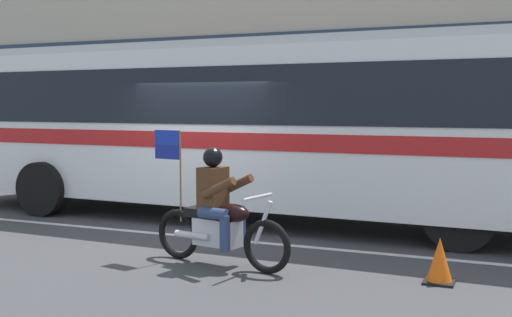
{
  "coord_description": "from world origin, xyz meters",
  "views": [
    {
      "loc": [
        5.12,
        -9.63,
        2.12
      ],
      "look_at": [
        1.35,
        -0.79,
        1.32
      ],
      "focal_mm": 45.21,
      "sensor_mm": 36.0,
      "label": 1
    }
  ],
  "objects": [
    {
      "name": "lane_center_stripe",
      "position": [
        0.0,
        -0.6,
        0.0
      ],
      "size": [
        26.6,
        0.14,
        0.01
      ],
      "primitive_type": "cube",
      "color": "silver",
      "rests_on": "ground_plane"
    },
    {
      "name": "sidewalk_curb",
      "position": [
        0.0,
        5.1,
        0.07
      ],
      "size": [
        28.0,
        3.8,
        0.15
      ],
      "primitive_type": "cube",
      "color": "gray",
      "rests_on": "ground_plane"
    },
    {
      "name": "ground_plane",
      "position": [
        0.0,
        0.0,
        0.0
      ],
      "size": [
        60.0,
        60.0,
        0.0
      ],
      "primitive_type": "plane",
      "color": "#3D3D3F"
    },
    {
      "name": "office_building_facade",
      "position": [
        0.0,
        7.39,
        4.87
      ],
      "size": [
        28.0,
        0.89,
        9.73
      ],
      "color": "#B2A893",
      "rests_on": "ground_plane"
    },
    {
      "name": "motorcycle_with_rider",
      "position": [
        1.38,
        -2.11,
        0.67
      ],
      "size": [
        2.17,
        0.71,
        1.78
      ],
      "color": "black",
      "rests_on": "ground_plane"
    },
    {
      "name": "traffic_cone",
      "position": [
        4.17,
        -1.83,
        0.26
      ],
      "size": [
        0.36,
        0.36,
        0.55
      ],
      "color": "#EA590F",
      "rests_on": "ground_plane"
    },
    {
      "name": "transit_bus",
      "position": [
        0.61,
        1.19,
        1.88
      ],
      "size": [
        13.19,
        3.02,
        3.22
      ],
      "color": "white",
      "rests_on": "ground_plane"
    },
    {
      "name": "fire_hydrant",
      "position": [
        -0.25,
        4.17,
        0.52
      ],
      "size": [
        0.22,
        0.3,
        0.75
      ],
      "color": "gold",
      "rests_on": "sidewalk_curb"
    }
  ]
}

